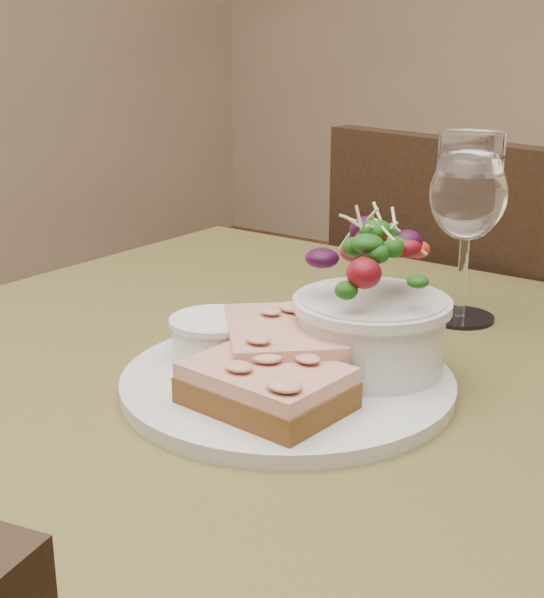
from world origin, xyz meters
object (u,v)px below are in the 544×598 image
Objects in this scene: ramekin at (214,335)px; wine_glass at (468,200)px; sandwich_back at (283,344)px; cafe_table at (272,470)px; dinner_plate at (287,382)px; salad_bowl at (372,300)px; sandwich_front at (266,386)px; chair_far at (497,508)px.

wine_glass reaches higher than ramekin.
sandwich_back is at bearing -100.92° from wine_glass.
cafe_table is 2.94× the size of dinner_plate.
cafe_table is 5.36× the size of sandwich_back.
ramekin is at bearing -153.57° from salad_bowl.
ramekin is (-0.09, 0.05, 0.00)m from sandwich_front.
salad_bowl is at bearing 15.91° from cafe_table.
chair_far reaches higher than dinner_plate.
dinner_plate is 0.10m from salad_bowl.
salad_bowl reaches higher than ramekin.
cafe_table is 4.57× the size of wine_glass.
sandwich_back is at bearing -41.00° from cafe_table.
ramekin reaches higher than cafe_table.
salad_bowl is at bearing 90.73° from sandwich_back.
wine_glass reaches higher than chair_far.
chair_far is 7.48× the size of sandwich_front.
salad_bowl is (0.02, 0.11, 0.04)m from sandwich_front.
wine_glass is (0.09, -0.41, 0.58)m from chair_far.
sandwich_front reaches higher than dinner_plate.
salad_bowl is (0.12, 0.06, 0.04)m from ramekin.
chair_far is 0.86m from sandwich_front.
salad_bowl is (0.09, -0.60, 0.53)m from chair_far.
chair_far is 0.71m from wine_glass.
cafe_table is 0.32m from wine_glass.
sandwich_back reaches higher than cafe_table.
dinner_plate is 1.55× the size of wine_glass.
ramekin is at bearing 155.28° from sandwich_front.
sandwich_back is (0.03, -0.03, 0.14)m from cafe_table.
dinner_plate is at bearing 3.56° from ramekin.
wine_glass is at bearing 115.23° from chair_far.
sandwich_back is at bearing 119.29° from sandwich_front.
sandwich_front is 0.69× the size of wine_glass.
dinner_plate is at bearing 107.43° from chair_far.
chair_far is 0.80m from dinner_plate.
cafe_table is at bearing -164.09° from salad_bowl.
sandwich_front is (0.02, -0.06, 0.02)m from dinner_plate.
dinner_plate is 0.08m from ramekin.
ramekin is at bearing -125.70° from sandwich_back.
dinner_plate is 0.06m from sandwich_front.
salad_bowl is (0.05, 0.05, 0.03)m from sandwich_back.
sandwich_back is 0.26m from wine_glass.
wine_glass reaches higher than cafe_table.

